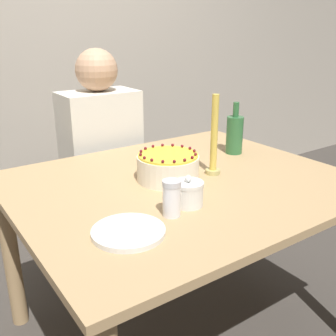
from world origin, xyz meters
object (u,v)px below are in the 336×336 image
(bottle, at_px, (235,134))
(sugar_bowl, at_px, (188,193))
(person_man_blue_shirt, at_px, (102,175))
(sugar_shaker, at_px, (172,198))
(cake, at_px, (168,167))
(candle, at_px, (214,142))

(bottle, bearing_deg, sugar_bowl, -147.64)
(sugar_bowl, xyz_separation_m, person_man_blue_shirt, (0.12, 0.93, -0.25))
(person_man_blue_shirt, bearing_deg, sugar_shaker, 77.87)
(cake, xyz_separation_m, bottle, (0.46, 0.11, 0.04))
(cake, height_order, sugar_bowl, cake)
(cake, distance_m, candle, 0.21)
(cake, bearing_deg, candle, -14.44)
(sugar_shaker, xyz_separation_m, bottle, (0.63, 0.37, 0.03))
(candle, bearing_deg, sugar_shaker, -149.18)
(sugar_bowl, bearing_deg, sugar_shaker, -160.59)
(cake, height_order, sugar_shaker, sugar_shaker)
(sugar_bowl, distance_m, bottle, 0.64)
(candle, relative_size, person_man_blue_shirt, 0.27)
(sugar_bowl, distance_m, person_man_blue_shirt, 0.97)
(sugar_bowl, distance_m, sugar_shaker, 0.10)
(cake, height_order, candle, candle)
(sugar_bowl, distance_m, candle, 0.34)
(sugar_bowl, relative_size, bottle, 0.44)
(sugar_shaker, bearing_deg, sugar_bowl, 19.41)
(person_man_blue_shirt, bearing_deg, cake, 86.98)
(bottle, relative_size, person_man_blue_shirt, 0.20)
(sugar_shaker, bearing_deg, person_man_blue_shirt, 77.87)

